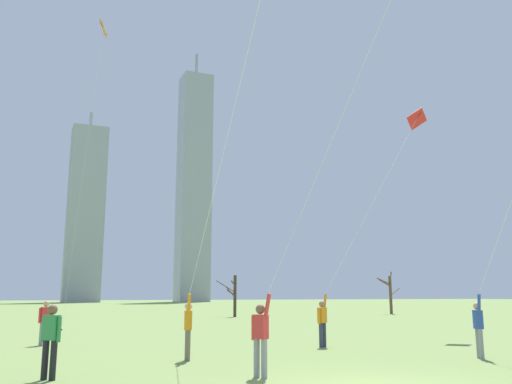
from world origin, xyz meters
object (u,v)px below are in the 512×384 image
object	(u,v)px
bystander_watching_nearby	(45,320)
bare_tree_center	(234,294)
kite_flyer_midfield_right_white	(309,214)
bare_tree_far_right_edge	(390,292)
bystander_far_off_by_trees	(51,338)
kite_flyer_foreground_left_red	(346,270)
distant_kite_drifting_left_orange	(100,49)
kite_flyer_far_back_yellow	(205,254)

from	to	relation	value
bystander_watching_nearby	bare_tree_center	distance (m)	27.06
kite_flyer_midfield_right_white	bare_tree_center	xyz separation A→B (m)	(11.01, 33.63, -1.70)
bare_tree_far_right_edge	kite_flyer_midfield_right_white	bearing A→B (deg)	-129.08
bystander_watching_nearby	bare_tree_center	bearing A→B (deg)	54.08
kite_flyer_midfield_right_white	bystander_far_off_by_trees	distance (m)	6.35
bystander_watching_nearby	bare_tree_far_right_edge	bearing A→B (deg)	34.71
kite_flyer_foreground_left_red	distant_kite_drifting_left_orange	size ratio (longest dim) A/B	0.70
kite_flyer_midfield_right_white	bystander_watching_nearby	xyz separation A→B (m)	(-4.85, 11.73, -2.69)
kite_flyer_foreground_left_red	bystander_watching_nearby	world-z (taller)	kite_flyer_foreground_left_red
kite_flyer_midfield_right_white	bystander_far_off_by_trees	size ratio (longest dim) A/B	7.45
kite_flyer_foreground_left_red	bare_tree_center	bearing A→B (deg)	78.76
kite_flyer_foreground_left_red	kite_flyer_far_back_yellow	bearing A→B (deg)	-147.19
kite_flyer_foreground_left_red	bare_tree_far_right_edge	size ratio (longest dim) A/B	2.81
bystander_far_off_by_trees	bare_tree_center	world-z (taller)	bare_tree_center
bystander_far_off_by_trees	bare_tree_far_right_edge	distance (m)	45.87
kite_flyer_midfield_right_white	bystander_far_off_by_trees	bearing A→B (deg)	151.58
distant_kite_drifting_left_orange	bare_tree_far_right_edge	world-z (taller)	distant_kite_drifting_left_orange
bare_tree_far_right_edge	kite_flyer_foreground_left_red	bearing A→B (deg)	-129.63
distant_kite_drifting_left_orange	bare_tree_far_right_edge	bearing A→B (deg)	28.74
distant_kite_drifting_left_orange	bare_tree_center	bearing A→B (deg)	49.20
kite_flyer_midfield_right_white	kite_flyer_foreground_left_red	size ratio (longest dim) A/B	1.05
bystander_far_off_by_trees	bare_tree_center	size ratio (longest dim) A/B	0.46
distant_kite_drifting_left_orange	bare_tree_center	xyz separation A→B (m)	(13.86, 16.06, -12.93)
distant_kite_drifting_left_orange	bare_tree_far_right_edge	size ratio (longest dim) A/B	4.01
kite_flyer_foreground_left_red	distant_kite_drifting_left_orange	world-z (taller)	distant_kite_drifting_left_orange
kite_flyer_foreground_left_red	distant_kite_drifting_left_orange	xyz separation A→B (m)	(-8.72, 9.81, 12.03)
bystander_far_off_by_trees	kite_flyer_foreground_left_red	bearing A→B (deg)	24.69
kite_flyer_far_back_yellow	bare_tree_far_right_edge	world-z (taller)	kite_flyer_far_back_yellow
bystander_far_off_by_trees	bare_tree_center	xyz separation A→B (m)	(16.07, 30.90, 1.00)
kite_flyer_far_back_yellow	distant_kite_drifting_left_orange	distance (m)	18.85
bare_tree_center	bystander_far_off_by_trees	bearing A→B (deg)	-117.47
distant_kite_drifting_left_orange	kite_flyer_far_back_yellow	bearing A→B (deg)	-84.35
kite_flyer_far_back_yellow	bare_tree_center	xyz separation A→B (m)	(12.43, 30.57, -0.98)
bare_tree_center	bare_tree_far_right_edge	bearing A→B (deg)	2.92
kite_flyer_foreground_left_red	bare_tree_far_right_edge	bearing A→B (deg)	50.37
bystander_far_off_by_trees	bare_tree_far_right_edge	bearing A→B (deg)	43.84
bystander_watching_nearby	kite_flyer_midfield_right_white	bearing A→B (deg)	-67.52
bare_tree_center	bystander_watching_nearby	bearing A→B (deg)	-125.92
kite_flyer_midfield_right_white	bare_tree_center	size ratio (longest dim) A/B	3.43
kite_flyer_foreground_left_red	bystander_watching_nearby	distance (m)	11.59
kite_flyer_far_back_yellow	bystander_watching_nearby	size ratio (longest dim) A/B	6.21
kite_flyer_midfield_right_white	bare_tree_far_right_edge	bearing A→B (deg)	50.92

